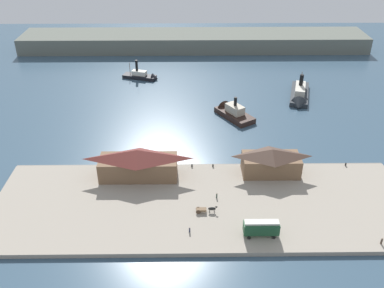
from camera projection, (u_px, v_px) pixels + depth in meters
ground_plane at (200, 161)px, 130.00m from camera, size 320.00×320.00×0.00m
quay_promenade at (202, 205)px, 110.81m from camera, size 110.00×36.00×1.20m
seawall_edge at (200, 166)px, 126.65m from camera, size 110.00×0.80×1.00m
ferry_shed_west_terminal at (138, 163)px, 118.64m from camera, size 22.34×8.41×8.86m
ferry_shed_customs_shed at (271, 161)px, 120.24m from camera, size 16.66×8.04×8.04m
street_tram at (261, 227)px, 98.84m from camera, size 8.40×2.81×4.26m
horse_cart at (206, 209)px, 106.86m from camera, size 5.54×1.37×1.87m
pedestrian_walking_west at (190, 230)px, 100.65m from camera, size 0.37×0.37×1.50m
pedestrian_near_cart at (382, 241)px, 97.27m from camera, size 0.44×0.44×1.76m
pedestrian_by_tram at (217, 196)px, 111.99m from camera, size 0.39×0.39×1.58m
mooring_post_center_east at (346, 164)px, 125.38m from camera, size 0.44×0.44×0.90m
mooring_post_center_west at (192, 165)px, 124.97m from camera, size 0.44×0.44×0.90m
mooring_post_west at (213, 165)px, 124.97m from camera, size 0.44×0.44×0.90m
ferry_departing_north at (143, 76)px, 186.87m from camera, size 16.72×8.95×9.71m
ferry_approaching_east at (231, 112)px, 155.91m from camera, size 15.05×18.27×10.31m
ferry_near_quay at (299, 96)px, 168.11m from camera, size 12.72×25.58×11.03m
far_headland at (194, 41)px, 222.31m from camera, size 180.00×24.00×8.00m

